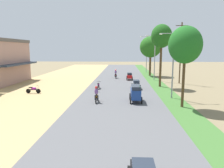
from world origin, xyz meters
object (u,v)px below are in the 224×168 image
object	(u,v)px
streetlamp_near	(173,60)
motorbike_ahead_third	(116,74)
parked_motorbike_third	(33,89)
car_van_blue	(136,92)
median_tree_second	(162,37)
car_hatchback_red	(130,76)
utility_pole_near	(181,52)
streetlamp_mid	(155,54)
motorbike_foreground_rider	(97,95)
streetlamp_far	(147,52)
car_sedan_silver	(136,84)
motorbike_ahead_second	(98,85)
median_tree_third	(151,47)
median_tree_nearest	(185,45)

from	to	relation	value
streetlamp_near	motorbike_ahead_third	xyz separation A→B (m)	(-6.69, 15.77, -3.32)
parked_motorbike_third	car_van_blue	bearing A→B (deg)	-16.77
median_tree_second	car_hatchback_red	world-z (taller)	median_tree_second
utility_pole_near	car_hatchback_red	xyz separation A→B (m)	(-7.75, 3.09, -4.14)
streetlamp_near	streetlamp_mid	xyz separation A→B (m)	(0.00, 13.61, 0.36)
motorbike_foreground_rider	motorbike_ahead_third	xyz separation A→B (m)	(1.28, 18.24, 0.00)
streetlamp_mid	streetlamp_far	bearing A→B (deg)	90.00
parked_motorbike_third	utility_pole_near	bearing A→B (deg)	24.83
car_sedan_silver	motorbike_ahead_second	size ratio (longest dim) A/B	1.26
median_tree_second	streetlamp_far	world-z (taller)	median_tree_second
utility_pole_near	motorbike_ahead_third	xyz separation A→B (m)	(-10.23, 5.05, -4.03)
median_tree_third	car_hatchback_red	bearing A→B (deg)	-123.91
streetlamp_far	motorbike_ahead_third	bearing A→B (deg)	-122.00
median_tree_second	car_sedan_silver	bearing A→B (deg)	-149.54
median_tree_nearest	streetlamp_near	xyz separation A→B (m)	(-0.14, 3.73, -1.51)
median_tree_third	car_sedan_silver	bearing A→B (deg)	-103.73
median_tree_third	motorbike_ahead_third	distance (m)	9.47
streetlamp_near	median_tree_nearest	bearing A→B (deg)	-87.90
parked_motorbike_third	streetlamp_near	distance (m)	16.63
streetlamp_mid	car_van_blue	distance (m)	16.54
parked_motorbike_third	streetlamp_near	world-z (taller)	streetlamp_near
parked_motorbike_third	car_sedan_silver	world-z (taller)	car_sedan_silver
streetlamp_near	car_sedan_silver	distance (m)	7.19
parked_motorbike_third	median_tree_nearest	distance (m)	17.89
utility_pole_near	motorbike_ahead_second	xyz separation A→B (m)	(-12.19, -5.62, -4.32)
car_hatchback_red	motorbike_foreground_rider	xyz separation A→B (m)	(-3.76, -16.27, 0.11)
motorbike_foreground_rider	motorbike_ahead_third	world-z (taller)	same
streetlamp_near	utility_pole_near	size ratio (longest dim) A/B	0.75
motorbike_foreground_rider	streetlamp_mid	bearing A→B (deg)	63.63
car_van_blue	car_sedan_silver	world-z (taller)	car_van_blue
utility_pole_near	motorbike_ahead_second	distance (m)	14.10
car_sedan_silver	motorbike_foreground_rider	size ratio (longest dim) A/B	1.26
streetlamp_near	median_tree_third	bearing A→B (deg)	89.76
car_van_blue	streetlamp_mid	bearing A→B (deg)	75.47
utility_pole_near	car_van_blue	xyz separation A→B (m)	(-7.60, -12.75, -3.86)
streetlamp_near	motorbike_ahead_third	world-z (taller)	streetlamp_near
motorbike_foreground_rider	motorbike_ahead_second	world-z (taller)	motorbike_foreground_rider
car_hatchback_red	median_tree_nearest	bearing A→B (deg)	-76.08
parked_motorbike_third	car_sedan_silver	size ratio (longest dim) A/B	0.80
streetlamp_near	streetlamp_far	world-z (taller)	streetlamp_far
streetlamp_mid	car_van_blue	xyz separation A→B (m)	(-4.05, -15.65, -3.51)
motorbike_ahead_third	car_hatchback_red	bearing A→B (deg)	-38.38
median_tree_nearest	streetlamp_far	world-z (taller)	streetlamp_far
parked_motorbike_third	streetlamp_far	size ratio (longest dim) A/B	0.22
streetlamp_mid	motorbike_ahead_third	size ratio (longest dim) A/B	4.31
utility_pole_near	car_sedan_silver	size ratio (longest dim) A/B	4.16
streetlamp_far	median_tree_second	bearing A→B (deg)	-90.18
motorbike_ahead_second	motorbike_ahead_third	bearing A→B (deg)	79.63
parked_motorbike_third	streetlamp_far	bearing A→B (deg)	57.00
median_tree_second	parked_motorbike_third	bearing A→B (deg)	-160.59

